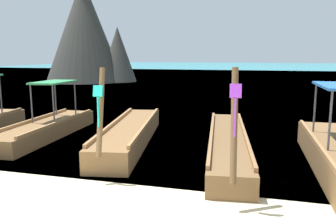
# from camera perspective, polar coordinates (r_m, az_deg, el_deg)

# --- Properties ---
(sea_water) EXTENTS (120.00, 120.00, 0.00)m
(sea_water) POSITION_cam_1_polar(r_m,az_deg,el_deg) (66.70, 13.17, 6.84)
(sea_water) COLOR teal
(sea_water) RESTS_ON ground
(longtail_boat_green_ribbon) EXTENTS (1.47, 5.79, 2.32)m
(longtail_boat_green_ribbon) POSITION_cam_1_polar(r_m,az_deg,el_deg) (12.35, -19.59, -2.47)
(longtail_boat_green_ribbon) COLOR brown
(longtail_boat_green_ribbon) RESTS_ON ground
(longtail_boat_turquoise_ribbon) EXTENTS (2.18, 6.57, 2.49)m
(longtail_boat_turquoise_ribbon) POSITION_cam_1_polar(r_m,az_deg,el_deg) (10.87, -6.34, -3.62)
(longtail_boat_turquoise_ribbon) COLOR brown
(longtail_boat_turquoise_ribbon) RESTS_ON ground
(longtail_boat_violet_ribbon) EXTENTS (1.80, 7.36, 2.54)m
(longtail_boat_violet_ribbon) POSITION_cam_1_polar(r_m,az_deg,el_deg) (10.01, 9.88, -5.08)
(longtail_boat_violet_ribbon) COLOR brown
(longtail_boat_violet_ribbon) RESTS_ON ground
(karst_rock) EXTENTS (9.25, 7.96, 10.48)m
(karst_rock) POSITION_cam_1_polar(r_m,az_deg,el_deg) (37.23, -13.17, 12.65)
(karst_rock) COLOR #383833
(karst_rock) RESTS_ON ground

